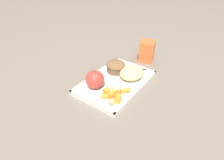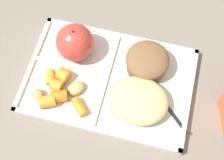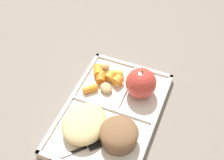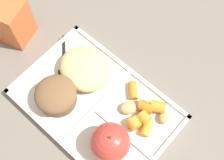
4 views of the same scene
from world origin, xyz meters
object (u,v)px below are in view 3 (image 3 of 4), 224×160
green_apple (141,83)px  lunch_tray (111,113)px  bran_muffin (119,134)px  plastic_fork (86,147)px

green_apple → lunch_tray: bearing=-29.7°
bran_muffin → green_apple: bearing=-180.0°
bran_muffin → plastic_fork: bran_muffin is taller
bran_muffin → plastic_fork: 0.08m
green_apple → bran_muffin: bearing=0.0°
green_apple → plastic_fork: (0.20, -0.06, -0.04)m
plastic_fork → green_apple: bearing=162.3°
lunch_tray → plastic_fork: (0.11, -0.02, 0.01)m
lunch_tray → plastic_fork: 0.11m
lunch_tray → green_apple: 0.11m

